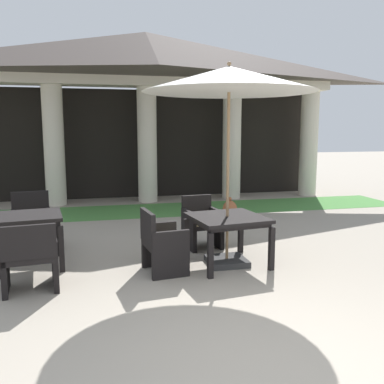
% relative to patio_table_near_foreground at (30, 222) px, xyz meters
% --- Properties ---
extents(background_pavilion, '(10.73, 3.20, 4.43)m').
position_rel_patio_table_near_foreground_xyz_m(background_pavilion, '(2.32, 5.18, 2.77)').
color(background_pavilion, beige).
rests_on(background_pavilion, ground).
extents(lawn_strip, '(12.53, 1.77, 0.01)m').
position_rel_patio_table_near_foreground_xyz_m(lawn_strip, '(2.32, 3.77, -0.64)').
color(lawn_strip, '#47843D').
rests_on(lawn_strip, ground).
extents(patio_table_near_foreground, '(0.95, 0.95, 0.76)m').
position_rel_patio_table_near_foreground_xyz_m(patio_table_near_foreground, '(0.00, 0.00, 0.00)').
color(patio_table_near_foreground, black).
rests_on(patio_table_near_foreground, ground).
extents(patio_chair_near_foreground_north, '(0.67, 0.59, 0.92)m').
position_rel_patio_table_near_foreground_xyz_m(patio_chair_near_foreground_north, '(-0.12, 0.97, -0.23)').
color(patio_chair_near_foreground_north, black).
rests_on(patio_chair_near_foreground_north, ground).
extents(patio_chair_near_foreground_south, '(0.69, 0.60, 0.86)m').
position_rel_patio_table_near_foreground_xyz_m(patio_chair_near_foreground_south, '(0.12, -0.97, -0.24)').
color(patio_chair_near_foreground_south, black).
rests_on(patio_chair_near_foreground_south, ground).
extents(patio_table_mid_left, '(1.11, 1.11, 0.71)m').
position_rel_patio_table_near_foreground_xyz_m(patio_table_mid_left, '(2.74, -0.54, -0.03)').
color(patio_table_mid_left, black).
rests_on(patio_table_mid_left, ground).
extents(patio_umbrella_mid_left, '(2.40, 2.40, 2.85)m').
position_rel_patio_table_near_foreground_xyz_m(patio_umbrella_mid_left, '(2.74, -0.54, 1.93)').
color(patio_umbrella_mid_left, '#2D2D2D').
rests_on(patio_umbrella_mid_left, ground).
extents(patio_chair_mid_left_north, '(0.61, 0.64, 0.84)m').
position_rel_patio_table_near_foreground_xyz_m(patio_chair_mid_left_north, '(2.61, 0.43, -0.26)').
color(patio_chair_mid_left_north, black).
rests_on(patio_chair_mid_left_north, ground).
extents(patio_chair_mid_left_west, '(0.59, 0.66, 0.87)m').
position_rel_patio_table_near_foreground_xyz_m(patio_chair_mid_left_west, '(1.77, -0.67, -0.25)').
color(patio_chair_mid_left_west, black).
rests_on(patio_chair_mid_left_west, ground).
extents(terracotta_urn, '(0.32, 0.32, 0.48)m').
position_rel_patio_table_near_foreground_xyz_m(terracotta_urn, '(3.79, 2.46, -0.45)').
color(terracotta_urn, '#9E5633').
rests_on(terracotta_urn, ground).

